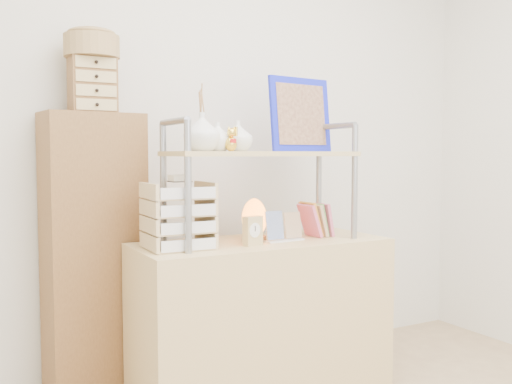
% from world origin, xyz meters
% --- Properties ---
extents(desk, '(1.20, 0.50, 0.75)m').
position_xyz_m(desk, '(0.00, 1.20, 0.38)').
color(desk, tan).
rests_on(desk, ground).
extents(cabinet, '(0.47, 0.29, 1.35)m').
position_xyz_m(cabinet, '(-0.70, 1.57, 0.68)').
color(cabinet, brown).
rests_on(cabinet, ground).
extents(hutch, '(0.92, 0.34, 0.79)m').
position_xyz_m(hutch, '(-0.04, 1.21, 1.19)').
color(hutch, gray).
rests_on(hutch, desk).
extents(letter_tray, '(0.27, 0.25, 0.32)m').
position_xyz_m(letter_tray, '(-0.42, 1.18, 0.88)').
color(letter_tray, tan).
rests_on(letter_tray, desk).
extents(salt_lamp, '(0.13, 0.12, 0.20)m').
position_xyz_m(salt_lamp, '(-0.03, 1.22, 0.85)').
color(salt_lamp, brown).
rests_on(salt_lamp, desk).
extents(desk_clock, '(0.10, 0.06, 0.13)m').
position_xyz_m(desk_clock, '(-0.10, 1.10, 0.82)').
color(desk_clock, tan).
rests_on(desk_clock, desk).
extents(postcard_stand, '(0.21, 0.07, 0.14)m').
position_xyz_m(postcard_stand, '(0.09, 1.15, 0.79)').
color(postcard_stand, white).
rests_on(postcard_stand, desk).
extents(drawer_chest, '(0.20, 0.16, 0.25)m').
position_xyz_m(drawer_chest, '(-0.70, 1.55, 1.48)').
color(drawer_chest, brown).
rests_on(drawer_chest, cabinet).
extents(woven_basket, '(0.25, 0.25, 0.10)m').
position_xyz_m(woven_basket, '(-0.70, 1.55, 1.65)').
color(woven_basket, olive).
rests_on(woven_basket, drawer_chest).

